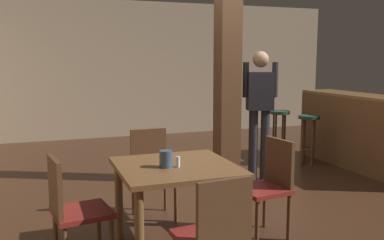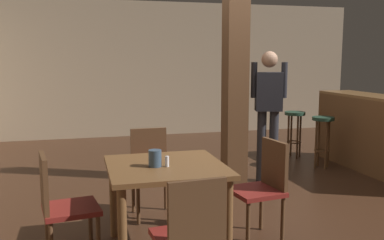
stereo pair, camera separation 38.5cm
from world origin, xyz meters
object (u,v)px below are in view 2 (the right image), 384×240
object	(u,v)px
napkin_cup	(155,158)
bar_counter	(375,134)
chair_south	(191,234)
bar_stool_mid	(295,124)
dining_table	(166,179)
chair_east	(263,184)
chair_west	(61,203)
standing_person	(268,107)
salt_shaker	(167,161)
chair_north	(151,167)
bar_stool_near	(323,131)

from	to	relation	value
napkin_cup	bar_counter	bearing A→B (deg)	26.76
chair_south	bar_stool_mid	size ratio (longest dim) A/B	1.17
dining_table	napkin_cup	size ratio (longest dim) A/B	6.94
chair_east	chair_west	size ratio (longest dim) A/B	1.00
dining_table	standing_person	xyz separation A→B (m)	(1.71, 1.69, 0.37)
salt_shaker	chair_south	bearing A→B (deg)	-90.82
bar_counter	napkin_cup	bearing A→B (deg)	-153.24
napkin_cup	bar_stool_mid	bearing A→B (deg)	45.79
chair_south	bar_stool_mid	bearing A→B (deg)	53.78
bar_stool_mid	salt_shaker	bearing A→B (deg)	-132.97
chair_east	bar_counter	world-z (taller)	bar_counter
chair_north	bar_stool_near	distance (m)	3.07
chair_east	standing_person	bearing A→B (deg)	64.01
dining_table	chair_north	xyz separation A→B (m)	(0.01, 0.87, -0.12)
chair_north	salt_shaker	size ratio (longest dim) A/B	10.13
chair_east	bar_stool_near	world-z (taller)	chair_east
chair_west	dining_table	bearing A→B (deg)	3.00
chair_west	salt_shaker	bearing A→B (deg)	-1.72
chair_north	salt_shaker	xyz separation A→B (m)	(-0.02, -0.94, 0.29)
chair_west	bar_stool_mid	xyz separation A→B (m)	(3.58, 2.91, 0.06)
chair_south	salt_shaker	bearing A→B (deg)	89.18
chair_south	bar_stool_mid	world-z (taller)	chair_south
chair_north	standing_person	bearing A→B (deg)	25.80
chair_east	napkin_cup	distance (m)	1.04
bar_stool_near	salt_shaker	bearing A→B (deg)	-141.76
chair_south	salt_shaker	xyz separation A→B (m)	(0.01, 0.81, 0.29)
napkin_cup	chair_east	bearing A→B (deg)	3.42
chair_south	standing_person	distance (m)	3.14
chair_west	napkin_cup	size ratio (longest dim) A/B	6.44
standing_person	bar_stool_mid	world-z (taller)	standing_person
chair_north	bar_counter	xyz separation A→B (m)	(3.36, 0.83, 0.05)
chair_south	bar_stool_near	distance (m)	4.14
salt_shaker	bar_stool_near	size ratio (longest dim) A/B	0.11
napkin_cup	bar_stool_near	world-z (taller)	napkin_cup
chair_east	bar_stool_near	distance (m)	2.86
chair_north	salt_shaker	bearing A→B (deg)	-91.12
chair_east	bar_stool_mid	world-z (taller)	chair_east
bar_counter	standing_person	bearing A→B (deg)	-179.42
chair_east	salt_shaker	bearing A→B (deg)	-174.46
chair_south	bar_stool_mid	xyz separation A→B (m)	(2.75, 3.75, 0.06)
dining_table	chair_south	size ratio (longest dim) A/B	1.08
salt_shaker	bar_stool_mid	size ratio (longest dim) A/B	0.12
napkin_cup	bar_counter	xyz separation A→B (m)	(3.47, 1.75, -0.26)
bar_stool_near	bar_counter	bearing A→B (deg)	-37.53
dining_table	chair_south	world-z (taller)	chair_south
chair_west	chair_north	world-z (taller)	same
chair_west	bar_counter	world-z (taller)	bar_counter
chair_west	napkin_cup	bearing A→B (deg)	0.17
chair_east	bar_stool_near	size ratio (longest dim) A/B	1.16
chair_west	bar_stool_near	bearing A→B (deg)	30.92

